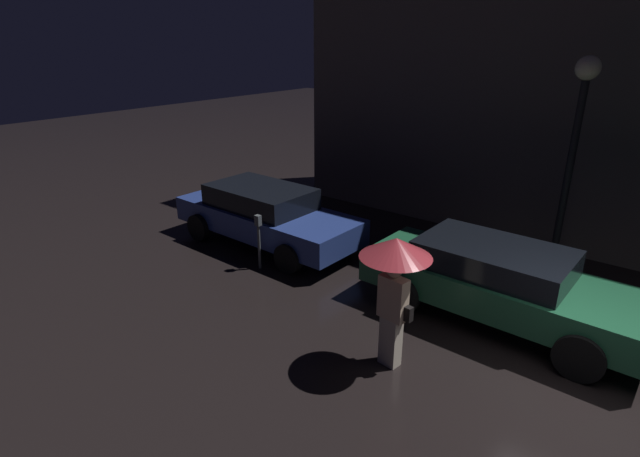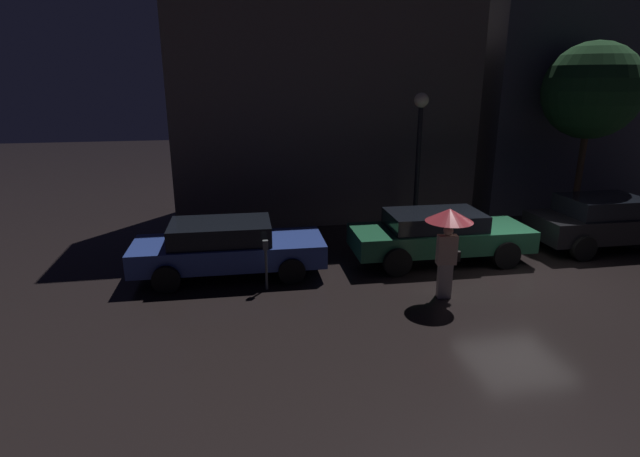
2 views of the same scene
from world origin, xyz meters
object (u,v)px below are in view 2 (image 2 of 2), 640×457
(parked_car_green, at_px, (439,234))
(parking_meter, at_px, (266,259))
(parked_car_blue, at_px, (227,247))
(parked_car_black, at_px, (604,221))
(street_lamp_near, at_px, (419,136))
(pedestrian_with_umbrella, at_px, (449,228))

(parked_car_green, distance_m, parking_meter, 4.72)
(parking_meter, bearing_deg, parked_car_blue, 128.82)
(parked_car_black, distance_m, street_lamp_near, 5.71)
(parked_car_blue, bearing_deg, pedestrian_with_umbrella, -23.83)
(parked_car_blue, height_order, street_lamp_near, street_lamp_near)
(parked_car_green, bearing_deg, parking_meter, -165.74)
(parking_meter, bearing_deg, street_lamp_near, 35.70)
(parked_car_green, relative_size, pedestrian_with_umbrella, 2.32)
(parked_car_green, height_order, parking_meter, parked_car_green)
(parked_car_green, xyz_separation_m, parking_meter, (-4.59, -1.08, 0.00))
(parked_car_black, bearing_deg, parked_car_green, -177.84)
(street_lamp_near, bearing_deg, parked_car_green, -96.11)
(parked_car_black, height_order, pedestrian_with_umbrella, pedestrian_with_umbrella)
(pedestrian_with_umbrella, height_order, street_lamp_near, street_lamp_near)
(parking_meter, height_order, street_lamp_near, street_lamp_near)
(parked_car_black, height_order, parking_meter, parked_car_black)
(parked_car_blue, xyz_separation_m, parked_car_green, (5.46, 0.01, 0.01))
(street_lamp_near, bearing_deg, pedestrian_with_umbrella, -102.58)
(pedestrian_with_umbrella, height_order, parking_meter, pedestrian_with_umbrella)
(parked_car_black, xyz_separation_m, parking_meter, (-9.61, -1.26, -0.05))
(street_lamp_near, bearing_deg, parked_car_black, -25.07)
(parked_car_blue, height_order, parking_meter, parked_car_blue)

